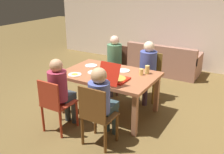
{
  "coord_description": "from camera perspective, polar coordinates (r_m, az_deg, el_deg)",
  "views": [
    {
      "loc": [
        2.16,
        -3.58,
        2.29
      ],
      "look_at": [
        0.0,
        0.1,
        0.66
      ],
      "focal_mm": 40.51,
      "sensor_mm": 36.0,
      "label": 1
    }
  ],
  "objects": [
    {
      "name": "ground_plane",
      "position": [
        4.77,
        -0.61,
        -7.8
      ],
      "size": [
        20.0,
        20.0,
        0.0
      ],
      "primitive_type": "plane",
      "color": "brown"
    },
    {
      "name": "drinking_glass_1",
      "position": [
        4.46,
        7.94,
        1.65
      ],
      "size": [
        0.08,
        0.08,
        0.15
      ],
      "primitive_type": "cylinder",
      "color": "#DEBF66",
      "rests_on": "dining_table"
    },
    {
      "name": "plate_1",
      "position": [
        4.42,
        -8.39,
        0.59
      ],
      "size": [
        0.23,
        0.23,
        0.03
      ],
      "color": "white",
      "rests_on": "dining_table"
    },
    {
      "name": "drinking_glass_0",
      "position": [
        4.39,
        6.62,
        1.15
      ],
      "size": [
        0.07,
        0.07,
        0.11
      ],
      "primitive_type": "cylinder",
      "color": "#E4C466",
      "rests_on": "dining_table"
    },
    {
      "name": "chair_3",
      "position": [
        4.05,
        -12.75,
        -5.73
      ],
      "size": [
        0.42,
        0.46,
        0.9
      ],
      "color": "#AA341E",
      "rests_on": "ground"
    },
    {
      "name": "person_2",
      "position": [
        5.32,
        0.26,
        3.77
      ],
      "size": [
        0.31,
        0.49,
        1.24
      ],
      "color": "#3E363D",
      "rests_on": "ground"
    },
    {
      "name": "person_1",
      "position": [
        3.64,
        -2.32,
        -4.88
      ],
      "size": [
        0.31,
        0.53,
        1.19
      ],
      "color": "#30444A",
      "rests_on": "ground"
    },
    {
      "name": "chair_0",
      "position": [
        5.19,
        8.39,
        0.75
      ],
      "size": [
        0.46,
        0.39,
        0.94
      ],
      "color": "brown",
      "rests_on": "ground"
    },
    {
      "name": "plate_2",
      "position": [
        4.49,
        -4.04,
        1.09
      ],
      "size": [
        0.23,
        0.23,
        0.03
      ],
      "color": "white",
      "rests_on": "dining_table"
    },
    {
      "name": "pizza_box_0",
      "position": [
        4.09,
        0.73,
        -0.29
      ],
      "size": [
        0.35,
        0.5,
        0.36
      ],
      "color": "red",
      "rests_on": "dining_table"
    },
    {
      "name": "back_wall",
      "position": [
        7.25,
        13.2,
        13.44
      ],
      "size": [
        7.4,
        0.12,
        2.83
      ],
      "primitive_type": "cube",
      "color": "beige",
      "rests_on": "ground"
    },
    {
      "name": "plate_3",
      "position": [
        4.86,
        -4.74,
        2.59
      ],
      "size": [
        0.23,
        0.23,
        0.01
      ],
      "color": "white",
      "rests_on": "dining_table"
    },
    {
      "name": "dining_table",
      "position": [
        4.48,
        -0.65,
        -0.18
      ],
      "size": [
        1.64,
        1.1,
        0.76
      ],
      "color": "#A15D3C",
      "rests_on": "ground"
    },
    {
      "name": "couch",
      "position": [
        6.78,
        11.58,
        3.23
      ],
      "size": [
        1.79,
        0.84,
        0.79
      ],
      "color": "#9A6A58",
      "rests_on": "ground"
    },
    {
      "name": "chair_2",
      "position": [
        5.51,
        1.05,
        2.27
      ],
      "size": [
        0.4,
        0.44,
        0.99
      ],
      "color": "brown",
      "rests_on": "ground"
    },
    {
      "name": "person_0",
      "position": [
        5.01,
        7.91,
        2.36
      ],
      "size": [
        0.33,
        0.51,
        1.21
      ],
      "color": "#3D2C3A",
      "rests_on": "ground"
    },
    {
      "name": "chair_1",
      "position": [
        3.62,
        -3.57,
        -8.48
      ],
      "size": [
        0.46,
        0.4,
        0.95
      ],
      "color": "brown",
      "rests_on": "ground"
    },
    {
      "name": "plate_0",
      "position": [
        4.57,
        2.56,
        1.44
      ],
      "size": [
        0.23,
        0.23,
        0.01
      ],
      "color": "white",
      "rests_on": "dining_table"
    },
    {
      "name": "person_3",
      "position": [
        4.07,
        -11.56,
        -2.5
      ],
      "size": [
        0.3,
        0.47,
        1.2
      ],
      "color": "#343C42",
      "rests_on": "ground"
    }
  ]
}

